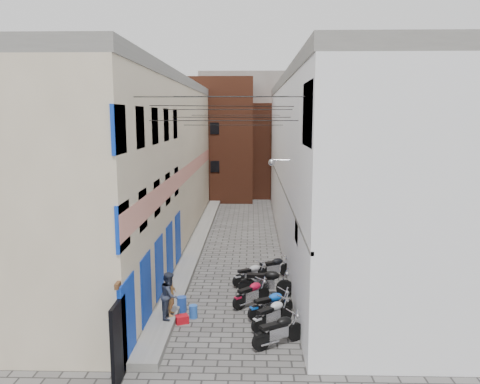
# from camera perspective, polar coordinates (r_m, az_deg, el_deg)

# --- Properties ---
(ground) EXTENTS (90.00, 90.00, 0.00)m
(ground) POSITION_cam_1_polar(r_m,az_deg,el_deg) (13.72, -2.94, -21.21)
(ground) COLOR #524F4D
(ground) RESTS_ON ground
(plinth) EXTENTS (0.90, 26.00, 0.25)m
(plinth) POSITION_cam_1_polar(r_m,az_deg,el_deg) (25.89, -5.26, -6.09)
(plinth) COLOR slate
(plinth) RESTS_ON ground
(building_left) EXTENTS (5.10, 27.00, 9.00)m
(building_left) POSITION_cam_1_polar(r_m,az_deg,el_deg) (25.56, -11.97, 3.54)
(building_left) COLOR #C3B293
(building_left) RESTS_ON ground
(building_right) EXTENTS (5.94, 26.00, 9.00)m
(building_right) POSITION_cam_1_polar(r_m,az_deg,el_deg) (25.23, 10.73, 3.52)
(building_right) COLOR white
(building_right) RESTS_ON ground
(building_far_brick_left) EXTENTS (6.00, 6.00, 10.00)m
(building_far_brick_left) POSITION_cam_1_polar(r_m,az_deg,el_deg) (39.95, -2.75, 6.43)
(building_far_brick_left) COLOR brown
(building_far_brick_left) RESTS_ON ground
(building_far_brick_right) EXTENTS (5.00, 6.00, 8.00)m
(building_far_brick_right) POSITION_cam_1_polar(r_m,az_deg,el_deg) (41.94, 4.32, 5.18)
(building_far_brick_right) COLOR brown
(building_far_brick_right) RESTS_ON ground
(building_far_concrete) EXTENTS (8.00, 5.00, 11.00)m
(building_far_concrete) POSITION_cam_1_polar(r_m,az_deg,el_deg) (45.82, 0.32, 7.42)
(building_far_concrete) COLOR slate
(building_far_concrete) RESTS_ON ground
(far_shopfront) EXTENTS (2.00, 0.30, 2.40)m
(far_shopfront) POSITION_cam_1_polar(r_m,az_deg,el_deg) (37.44, 0.03, 0.40)
(far_shopfront) COLOR black
(far_shopfront) RESTS_ON ground
(overhead_wires) EXTENTS (5.80, 13.02, 1.32)m
(overhead_wires) POSITION_cam_1_polar(r_m,az_deg,el_deg) (19.46, -1.35, 9.75)
(overhead_wires) COLOR black
(overhead_wires) RESTS_ON ground
(motorcycle_a) EXTENTS (1.90, 1.47, 1.08)m
(motorcycle_a) POSITION_cam_1_polar(r_m,az_deg,el_deg) (14.88, 4.74, -16.30)
(motorcycle_a) COLOR black
(motorcycle_a) RESTS_ON ground
(motorcycle_b) EXTENTS (1.71, 1.60, 1.03)m
(motorcycle_b) POSITION_cam_1_polar(r_m,az_deg,el_deg) (16.02, 3.98, -14.46)
(motorcycle_b) COLOR silver
(motorcycle_b) RESTS_ON ground
(motorcycle_c) EXTENTS (1.84, 1.40, 1.04)m
(motorcycle_c) POSITION_cam_1_polar(r_m,az_deg,el_deg) (16.73, 3.77, -13.37)
(motorcycle_c) COLOR blue
(motorcycle_c) RESTS_ON ground
(motorcycle_d) EXTENTS (1.67, 1.60, 1.02)m
(motorcycle_d) POSITION_cam_1_polar(r_m,az_deg,el_deg) (17.68, 1.40, -12.12)
(motorcycle_d) COLOR #AD0C2B
(motorcycle_d) RESTS_ON ground
(motorcycle_e) EXTENTS (2.20, 0.86, 1.25)m
(motorcycle_e) POSITION_cam_1_polar(r_m,az_deg,el_deg) (18.53, 3.18, -10.73)
(motorcycle_e) COLOR black
(motorcycle_e) RESTS_ON ground
(motorcycle_f) EXTENTS (1.75, 1.38, 1.00)m
(motorcycle_f) POSITION_cam_1_polar(r_m,az_deg,el_deg) (19.71, 1.34, -9.86)
(motorcycle_f) COLOR #ABABAF
(motorcycle_f) RESTS_ON ground
(motorcycle_g) EXTENTS (1.89, 1.36, 1.06)m
(motorcycle_g) POSITION_cam_1_polar(r_m,az_deg,el_deg) (20.51, 4.10, -9.03)
(motorcycle_g) COLOR black
(motorcycle_g) RESTS_ON ground
(person_a) EXTENTS (0.42, 0.59, 1.50)m
(person_a) POSITION_cam_1_polar(r_m,az_deg,el_deg) (16.37, -8.46, -12.17)
(person_a) COLOR #A06C3A
(person_a) RESTS_ON plinth
(person_b) EXTENTS (0.63, 0.79, 1.57)m
(person_b) POSITION_cam_1_polar(r_m,az_deg,el_deg) (16.18, -8.57, -12.30)
(person_b) COLOR #2E3446
(person_b) RESTS_ON plinth
(water_jug_near) EXTENTS (0.30, 0.30, 0.45)m
(water_jug_near) POSITION_cam_1_polar(r_m,az_deg,el_deg) (16.86, -5.72, -14.30)
(water_jug_near) COLOR blue
(water_jug_near) RESTS_ON ground
(water_jug_far) EXTENTS (0.36, 0.36, 0.54)m
(water_jug_far) POSITION_cam_1_polar(r_m,az_deg,el_deg) (17.39, -7.12, -13.41)
(water_jug_far) COLOR #2249AE
(water_jug_far) RESTS_ON ground
(red_crate) EXTENTS (0.51, 0.45, 0.27)m
(red_crate) POSITION_cam_1_polar(r_m,az_deg,el_deg) (16.56, -7.10, -15.14)
(red_crate) COLOR #B80D17
(red_crate) RESTS_ON ground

